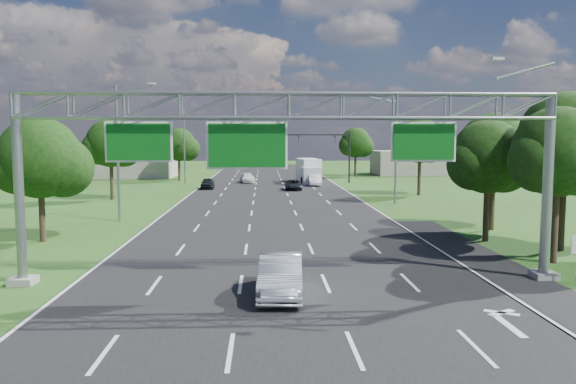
{
  "coord_description": "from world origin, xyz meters",
  "views": [
    {
      "loc": [
        -0.82,
        -11.7,
        6.16
      ],
      "look_at": [
        0.33,
        14.34,
        3.65
      ],
      "focal_mm": 35.0,
      "sensor_mm": 36.0,
      "label": 1
    }
  ],
  "objects": [
    {
      "name": "tree_verge_lc",
      "position": [
        -12.92,
        70.04,
        4.98
      ],
      "size": [
        5.76,
        4.8,
        7.62
      ],
      "color": "#2D2116",
      "rests_on": "ground"
    },
    {
      "name": "box_truck",
      "position": [
        5.49,
        65.62,
        1.57
      ],
      "size": [
        3.23,
        8.9,
        3.28
      ],
      "rotation": [
        0.0,
        0.0,
        0.12
      ],
      "color": "white",
      "rests_on": "ground"
    },
    {
      "name": "silver_sedan",
      "position": [
        -0.17,
        9.87,
        0.79
      ],
      "size": [
        1.91,
        4.86,
        1.58
      ],
      "primitive_type": "imported",
      "rotation": [
        0.0,
        0.0,
        -0.05
      ],
      "color": "silver",
      "rests_on": "ground"
    },
    {
      "name": "car_queue_d",
      "position": [
        5.82,
        60.8,
        0.7
      ],
      "size": [
        1.63,
        4.32,
        1.41
      ],
      "primitive_type": "imported",
      "rotation": [
        0.0,
        0.0,
        -0.03
      ],
      "color": "white",
      "rests_on": "ground"
    },
    {
      "name": "tree_verge_re",
      "position": [
        14.08,
        78.04,
        5.2
      ],
      "size": [
        5.76,
        4.8,
        7.84
      ],
      "color": "#2D2116",
      "rests_on": "ground"
    },
    {
      "name": "tree_verge_rd",
      "position": [
        16.08,
        48.04,
        5.63
      ],
      "size": [
        5.76,
        4.8,
        8.28
      ],
      "color": "#2D2116",
      "rests_on": "ground"
    },
    {
      "name": "traffic_signal",
      "position": [
        7.48,
        65.0,
        5.17
      ],
      "size": [
        12.21,
        0.24,
        7.0
      ],
      "color": "black",
      "rests_on": "ground"
    },
    {
      "name": "streetlight_l_near",
      "position": [
        -11.3,
        30.0,
        5.58
      ],
      "size": [
        2.97,
        0.22,
        10.16
      ],
      "color": "gray",
      "rests_on": "ground"
    },
    {
      "name": "car_queue_a",
      "position": [
        -3.01,
        65.84,
        0.63
      ],
      "size": [
        2.35,
        4.55,
        1.26
      ],
      "primitive_type": "imported",
      "rotation": [
        0.0,
        0.0,
        0.14
      ],
      "color": "white",
      "rests_on": "ground"
    },
    {
      "name": "streetlight_r_mid",
      "position": [
        11.3,
        40.0,
        5.58
      ],
      "size": [
        2.97,
        0.22,
        10.16
      ],
      "color": "gray",
      "rests_on": "ground"
    },
    {
      "name": "car_queue_c",
      "position": [
        -7.62,
        56.59,
        0.66
      ],
      "size": [
        1.69,
        3.94,
        1.33
      ],
      "primitive_type": "imported",
      "rotation": [
        0.0,
        0.0,
        0.03
      ],
      "color": "black",
      "rests_on": "ground"
    },
    {
      "name": "tree_verge_la",
      "position": [
        -13.92,
        22.04,
        4.76
      ],
      "size": [
        5.76,
        4.8,
        7.4
      ],
      "color": "#2D2116",
      "rests_on": "ground"
    },
    {
      "name": "streetlight_l_far",
      "position": [
        -11.3,
        65.0,
        5.58
      ],
      "size": [
        2.97,
        0.22,
        10.16
      ],
      "color": "gray",
      "rests_on": "ground"
    },
    {
      "name": "car_queue_b",
      "position": [
        2.75,
        54.65,
        0.59
      ],
      "size": [
        2.08,
        4.31,
        1.18
      ],
      "primitive_type": "imported",
      "rotation": [
        0.0,
        0.0,
        -0.03
      ],
      "color": "black",
      "rests_on": "ground"
    },
    {
      "name": "road",
      "position": [
        0.0,
        30.0,
        0.0
      ],
      "size": [
        18.0,
        180.0,
        0.02
      ],
      "primitive_type": "cube",
      "color": "black",
      "rests_on": "ground"
    },
    {
      "name": "tree_cluster_right",
      "position": [
        14.8,
        19.19,
        5.31
      ],
      "size": [
        9.91,
        14.6,
        8.68
      ],
      "color": "#2D2116",
      "rests_on": "ground"
    },
    {
      "name": "tree_verge_lb",
      "position": [
        -15.92,
        45.04,
        5.41
      ],
      "size": [
        5.76,
        4.8,
        8.06
      ],
      "color": "#2D2116",
      "rests_on": "ground"
    },
    {
      "name": "building_right",
      "position": [
        24.0,
        82.0,
        2.0
      ],
      "size": [
        12.0,
        9.0,
        4.0
      ],
      "primitive_type": "cube",
      "color": "gray",
      "rests_on": "ground"
    },
    {
      "name": "ground",
      "position": [
        0.0,
        30.0,
        0.0
      ],
      "size": [
        220.0,
        220.0,
        0.0
      ],
      "primitive_type": "plane",
      "color": "#284916",
      "rests_on": "ground"
    },
    {
      "name": "building_left",
      "position": [
        -22.0,
        78.0,
        2.5
      ],
      "size": [
        14.0,
        10.0,
        5.0
      ],
      "primitive_type": "cube",
      "color": "gray",
      "rests_on": "ground"
    },
    {
      "name": "road_flare",
      "position": [
        10.2,
        14.0,
        0.0
      ],
      "size": [
        3.0,
        30.0,
        0.02
      ],
      "primitive_type": "cube",
      "color": "black",
      "rests_on": "ground"
    },
    {
      "name": "sign_gantry",
      "position": [
        0.33,
        12.0,
        6.89
      ],
      "size": [
        23.5,
        1.0,
        9.56
      ],
      "color": "gray",
      "rests_on": "ground"
    }
  ]
}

